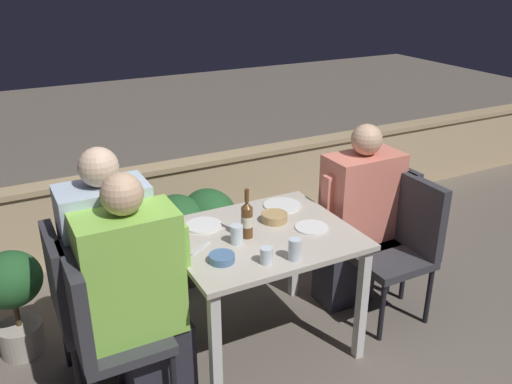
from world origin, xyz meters
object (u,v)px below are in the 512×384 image
chair_left_far (80,298)px  person_blue_shirt (117,268)px  beer_bottle (247,219)px  chair_right_far (380,219)px  chair_left_near (99,324)px  chair_right_near (404,238)px  potted_plant (13,293)px  person_green_blouse (139,296)px  person_coral_top (356,217)px

chair_left_far → person_blue_shirt: (0.20, -0.00, 0.12)m
beer_bottle → chair_right_far: bearing=8.2°
chair_left_near → chair_right_near: same height
chair_right_near → chair_right_far: same height
chair_right_near → chair_right_far: (0.04, 0.27, 0.00)m
person_blue_shirt → potted_plant: (-0.50, 0.43, -0.26)m
person_green_blouse → chair_right_far: bearing=9.1°
chair_left_near → person_green_blouse: size_ratio=0.72×
person_green_blouse → chair_left_near: bearing=-180.0°
person_green_blouse → chair_left_far: (-0.24, 0.26, -0.09)m
potted_plant → chair_right_far: bearing=-10.7°
chair_left_far → potted_plant: (-0.30, 0.43, -0.14)m
chair_left_near → chair_left_far: 0.26m
chair_left_near → person_green_blouse: (0.20, 0.00, 0.09)m
beer_bottle → person_coral_top: bearing=10.1°
chair_right_far → beer_bottle: beer_bottle is taller
person_green_blouse → beer_bottle: (0.63, 0.12, 0.21)m
chair_left_far → chair_right_near: 1.89m
chair_right_near → potted_plant: 2.29m
person_blue_shirt → chair_right_far: (1.72, 0.01, -0.12)m
person_green_blouse → beer_bottle: bearing=10.6°
chair_right_near → beer_bottle: size_ratio=3.26×
person_blue_shirt → chair_right_far: person_blue_shirt is taller
chair_left_near → person_blue_shirt: bearing=58.1°
person_blue_shirt → chair_left_far: bearing=180.0°
person_blue_shirt → potted_plant: bearing=138.8°
chair_right_far → potted_plant: (-2.22, 0.42, -0.14)m
chair_left_far → chair_right_far: bearing=0.4°
chair_left_far → potted_plant: chair_left_far is taller
person_blue_shirt → chair_right_near: (1.68, -0.26, -0.12)m
person_green_blouse → person_blue_shirt: person_blue_shirt is taller
beer_bottle → chair_left_near: bearing=-171.9°
chair_left_near → person_coral_top: size_ratio=0.75×
person_blue_shirt → person_coral_top: size_ratio=1.09×
chair_left_near → chair_left_far: bearing=98.5°
chair_right_far → chair_left_far: bearing=-179.6°
chair_right_near → person_coral_top: (-0.16, 0.27, 0.06)m
chair_right_near → potted_plant: bearing=162.4°
chair_left_near → potted_plant: (-0.34, 0.69, -0.14)m
person_coral_top → chair_left_near: bearing=-170.9°
person_coral_top → beer_bottle: bearing=-169.9°
person_blue_shirt → potted_plant: person_blue_shirt is taller
chair_left_far → person_blue_shirt: person_blue_shirt is taller
person_green_blouse → chair_right_near: person_green_blouse is taller
chair_left_near → person_green_blouse: bearing=0.0°
chair_left_far → beer_bottle: (0.87, -0.14, 0.30)m
chair_right_far → potted_plant: bearing=169.3°
chair_right_far → person_coral_top: (-0.20, -0.00, 0.06)m
person_green_blouse → person_blue_shirt: 0.26m
beer_bottle → person_green_blouse: bearing=-169.4°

